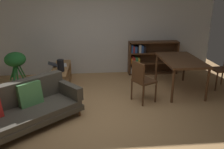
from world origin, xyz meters
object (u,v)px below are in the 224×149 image
at_px(dining_table, 181,62).
at_px(bookshelf, 149,57).
at_px(dining_chair_near, 142,79).
at_px(desk_speaker, 61,66).
at_px(dining_chair_far, 224,67).
at_px(open_laptop, 59,65).
at_px(fabric_couch, 21,107).
at_px(potted_floor_plant, 16,64).
at_px(media_console, 61,78).

xyz_separation_m(dining_table, bookshelf, (-0.41, 1.37, -0.23)).
bearing_deg(dining_chair_near, dining_table, 27.63).
height_order(desk_speaker, dining_chair_far, dining_chair_far).
bearing_deg(bookshelf, dining_chair_far, -39.31).
height_order(open_laptop, dining_chair_far, dining_chair_far).
xyz_separation_m(open_laptop, dining_table, (2.93, -0.62, 0.17)).
bearing_deg(desk_speaker, dining_chair_near, -21.64).
xyz_separation_m(fabric_couch, potted_floor_plant, (-0.61, 1.90, 0.26)).
xyz_separation_m(media_console, dining_chair_near, (1.82, -1.02, 0.27)).
height_order(media_console, potted_floor_plant, potted_floor_plant).
bearing_deg(potted_floor_plant, dining_chair_near, -21.33).
bearing_deg(dining_chair_far, dining_chair_near, -163.90).
xyz_separation_m(dining_chair_near, dining_chair_far, (2.20, 0.63, 0.00)).
xyz_separation_m(fabric_couch, dining_chair_near, (2.30, 0.77, 0.17)).
height_order(desk_speaker, potted_floor_plant, potted_floor_plant).
relative_size(desk_speaker, dining_chair_far, 0.30).
distance_m(media_console, desk_speaker, 0.52).
bearing_deg(desk_speaker, bookshelf, 26.77).
bearing_deg(open_laptop, desk_speaker, -76.00).
bearing_deg(potted_floor_plant, dining_chair_far, -5.65).
bearing_deg(dining_chair_near, fabric_couch, -161.63).
bearing_deg(open_laptop, dining_chair_far, -7.45).
relative_size(desk_speaker, dining_table, 0.20).
relative_size(fabric_couch, desk_speaker, 7.16).
height_order(fabric_couch, media_console, fabric_couch).
height_order(dining_table, dining_chair_far, dining_chair_far).
distance_m(dining_table, dining_chair_far, 1.17).
height_order(media_console, dining_chair_near, dining_chair_near).
distance_m(media_console, bookshelf, 2.62).
bearing_deg(dining_table, fabric_couch, -158.61).
bearing_deg(bookshelf, open_laptop, -163.49).
distance_m(potted_floor_plant, dining_chair_near, 3.13).
height_order(media_console, bookshelf, bookshelf).
xyz_separation_m(media_console, potted_floor_plant, (-1.10, 0.12, 0.36)).
distance_m(potted_floor_plant, dining_chair_far, 5.14).
bearing_deg(media_console, bookshelf, 20.03).
xyz_separation_m(media_console, bookshelf, (2.45, 0.89, 0.23)).
bearing_deg(open_laptop, dining_table, -12.01).
distance_m(open_laptop, dining_chair_far, 4.12).
relative_size(dining_chair_near, dining_chair_far, 0.98).
xyz_separation_m(potted_floor_plant, bookshelf, (3.55, 0.77, -0.13)).
distance_m(fabric_couch, dining_chair_near, 2.43).
height_order(potted_floor_plant, dining_table, potted_floor_plant).
relative_size(dining_table, bookshelf, 0.98).
height_order(media_console, dining_chair_far, dining_chair_far).
distance_m(open_laptop, desk_speaker, 0.49).
bearing_deg(dining_table, desk_speaker, 176.81).
height_order(potted_floor_plant, dining_chair_near, dining_chair_near).
xyz_separation_m(fabric_couch, dining_chair_far, (4.50, 1.40, 0.17)).
relative_size(open_laptop, dining_table, 0.35).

